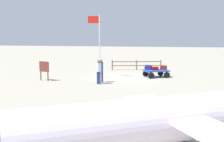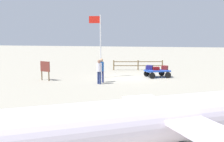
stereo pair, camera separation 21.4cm
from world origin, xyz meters
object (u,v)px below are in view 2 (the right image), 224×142
Objects in this scene: suitcase_dark at (148,68)px; worker_trailing at (101,68)px; suitcase_maroon at (165,68)px; signboard at (45,68)px; flagpole at (99,40)px; suitcase_tan at (150,67)px; luggage_cart at (157,72)px; airplane_near at (162,119)px; worker_lead at (99,70)px; suitcase_olive at (156,69)px.

worker_trailing is (3.00, 3.62, 0.31)m from suitcase_dark.
signboard is (8.65, 3.90, 0.18)m from suitcase_maroon.
flagpole reaches higher than suitcase_dark.
suitcase_tan reaches higher than suitcase_maroon.
luggage_cart is at bearing 159.60° from suitcase_dark.
suitcase_tan is at bearing -83.39° from airplane_near.
suitcase_dark is 0.91× the size of suitcase_tan.
airplane_near is (-1.75, 15.12, 0.33)m from suitcase_tan.
worker_lead reaches higher than luggage_cart.
worker_lead reaches higher than suitcase_maroon.
signboard is (9.19, -11.45, -0.16)m from airplane_near.
luggage_cart is 0.25× the size of airplane_near.
signboard is (4.34, 0.11, -0.09)m from worker_trailing.
flagpole is at bearing -70.73° from worker_trailing.
suitcase_tan is (0.61, -0.21, 0.33)m from luggage_cart.
suitcase_olive is (0.66, 0.48, -0.04)m from suitcase_maroon.
suitcase_maroon is 0.33× the size of worker_lead.
luggage_cart is 3.82× the size of suitcase_olive.
suitcase_tan is (1.21, 0.22, 0.01)m from suitcase_maroon.
suitcase_tan reaches higher than suitcase_olive.
suitcase_dark is 0.89× the size of suitcase_olive.
worker_trailing is (4.31, 3.79, 0.27)m from suitcase_maroon.
worker_trailing is 12.53m from airplane_near.
suitcase_dark is 1.32m from suitcase_maroon.
airplane_near is (-1.86, 15.18, 0.38)m from suitcase_dark.
worker_lead is at bearing 105.38° from flagpole.
luggage_cart is at bearing -137.89° from worker_trailing.
worker_trailing is at bearing -178.60° from signboard.
worker_trailing is (3.71, 3.36, 0.58)m from luggage_cart.
worker_lead is 4.40m from signboard.
suitcase_maroon is 0.99× the size of suitcase_tan.
worker_lead is (2.97, 4.31, 0.30)m from suitcase_dark.
luggage_cart is 8.78m from signboard.
suitcase_tan is 0.06× the size of airplane_near.
suitcase_tan is (-0.10, 0.05, 0.05)m from suitcase_dark.
airplane_near reaches higher than suitcase_dark.
suitcase_dark is at bearing -129.61° from worker_trailing.
suitcase_maroon is 0.06× the size of airplane_near.
suitcase_olive is at bearing 154.57° from suitcase_dark.
suitcase_dark is 8.23m from signboard.
flagpole reaches higher than suitcase_olive.
suitcase_maroon is 6.20m from worker_lead.
suitcase_maroon is 5.76m from flagpole.
suitcase_dark is 4.71m from worker_trailing.
airplane_near is at bearing 112.23° from flagpole.
suitcase_maroon is 0.11× the size of flagpole.
luggage_cart is at bearing -165.66° from flagpole.
flagpole reaches higher than airplane_near.
airplane_near is (-4.85, 11.55, 0.07)m from worker_trailing.
suitcase_dark is 0.06× the size of airplane_near.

